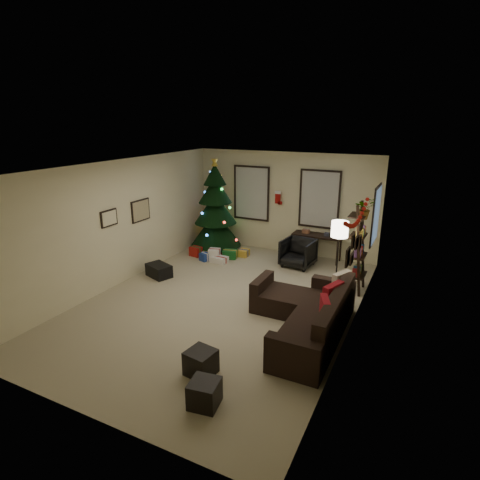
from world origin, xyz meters
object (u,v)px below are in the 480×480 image
at_px(christmas_tree, 215,212).
at_px(desk, 318,238).
at_px(sofa, 309,316).
at_px(desk_chair, 298,253).
at_px(bookshelf, 359,250).

distance_m(christmas_tree, desk, 2.83).
xyz_separation_m(christmas_tree, sofa, (3.60, -3.14, -0.80)).
bearing_deg(desk_chair, sofa, -62.49).
height_order(sofa, desk, sofa).
relative_size(sofa, desk_chair, 3.67).
bearing_deg(desk, sofa, -76.74).
distance_m(desk, desk_chair, 0.76).
distance_m(christmas_tree, desk_chair, 2.59).
height_order(christmas_tree, desk_chair, christmas_tree).
relative_size(desk_chair, bookshelf, 0.37).
relative_size(christmas_tree, sofa, 1.01).
bearing_deg(desk, christmas_tree, -172.03).
distance_m(sofa, bookshelf, 2.18).
relative_size(christmas_tree, desk_chair, 3.70).
bearing_deg(bookshelf, desk, 130.46).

